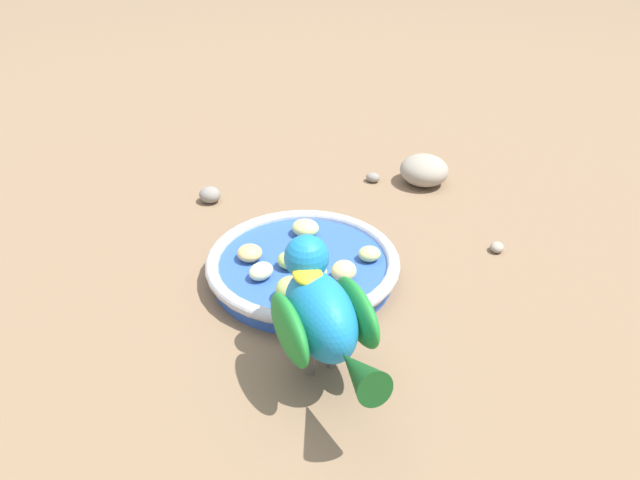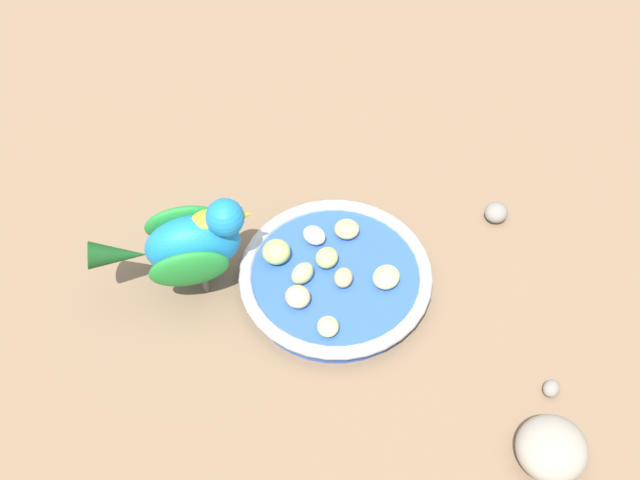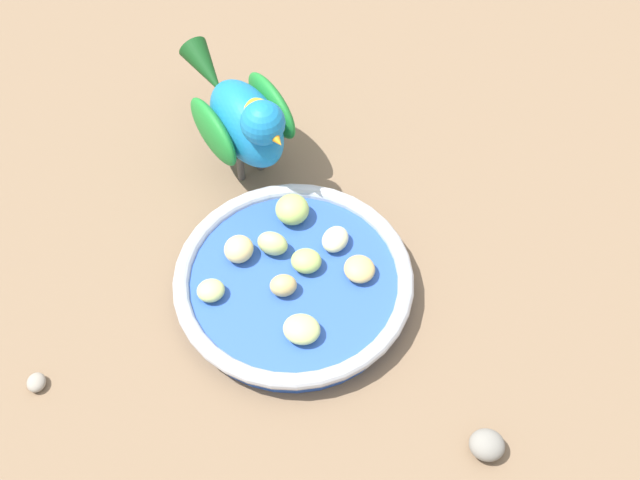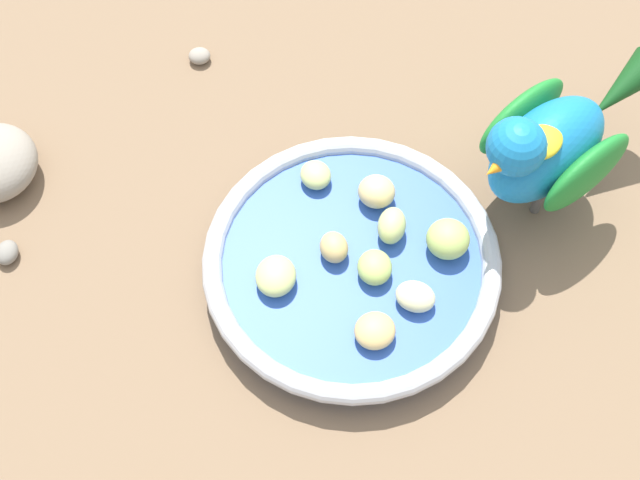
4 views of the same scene
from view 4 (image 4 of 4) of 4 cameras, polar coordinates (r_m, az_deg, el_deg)
ground_plane at (r=0.73m, az=2.63°, el=-1.80°), size 4.00×4.00×0.00m
feeding_bowl at (r=0.71m, az=1.90°, el=-1.63°), size 0.22×0.22×0.03m
apple_piece_0 at (r=0.71m, az=4.20°, el=0.84°), size 0.03×0.04×0.02m
apple_piece_1 at (r=0.69m, az=5.58°, el=-3.30°), size 0.04×0.04×0.02m
apple_piece_2 at (r=0.70m, az=3.25°, el=-1.58°), size 0.03×0.03×0.02m
apple_piece_3 at (r=0.72m, az=3.32°, el=2.83°), size 0.04×0.04×0.02m
apple_piece_4 at (r=0.68m, az=3.22°, el=-5.29°), size 0.03×0.03×0.02m
apple_piece_5 at (r=0.73m, az=-0.26°, el=3.81°), size 0.02×0.03×0.02m
apple_piece_6 at (r=0.70m, az=0.82°, el=-0.43°), size 0.02×0.03×0.02m
apple_piece_7 at (r=0.69m, az=-2.59°, el=-2.11°), size 0.04×0.04×0.02m
apple_piece_8 at (r=0.71m, az=7.46°, el=0.06°), size 0.03×0.03×0.03m
parrot at (r=0.72m, az=13.30°, el=5.49°), size 0.18×0.10×0.13m
pebble_1 at (r=0.76m, az=-17.76°, el=-0.70°), size 0.02×0.03×0.01m
pebble_2 at (r=0.84m, az=-7.03°, el=10.59°), size 0.02×0.02×0.01m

